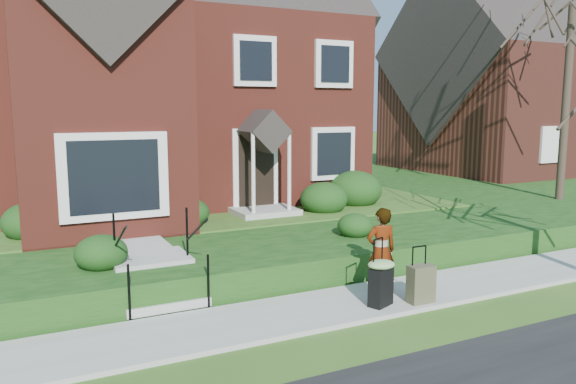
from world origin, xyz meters
TOP-DOWN VIEW (x-y plane):
  - ground at (0.00, 0.00)m, footprint 120.00×120.00m
  - sidewalk at (0.00, 0.00)m, footprint 60.00×1.60m
  - terrace at (4.00, 10.90)m, footprint 44.00×20.00m
  - walkway at (-2.50, 5.00)m, footprint 1.20×6.00m
  - main_house at (-0.21, 9.61)m, footprint 10.40×10.20m
  - neighbour_house at (16.00, 11.00)m, footprint 9.40×8.00m
  - front_steps at (-2.50, 1.84)m, footprint 1.40×2.02m
  - foundation_shrubs at (1.12, 5.04)m, footprint 10.00×4.75m
  - woman at (1.16, 0.16)m, footprint 0.62×0.46m
  - suitcase_black at (0.77, -0.39)m, footprint 0.59×0.55m
  - suitcase_olive at (1.48, -0.56)m, footprint 0.46×0.27m

SIDE VIEW (x-z plane):
  - ground at x=0.00m, z-range 0.00..0.00m
  - sidewalk at x=0.00m, z-range 0.00..0.08m
  - terrace at x=4.00m, z-range 0.00..0.60m
  - suitcase_olive at x=1.48m, z-range -0.08..0.90m
  - front_steps at x=-2.50m, z-range -0.28..1.22m
  - suitcase_black at x=0.77m, z-range -0.05..1.11m
  - walkway at x=-2.50m, z-range 0.60..0.66m
  - woman at x=1.16m, z-range 0.08..1.64m
  - foundation_shrubs at x=1.12m, z-range 0.51..1.62m
  - neighbour_house at x=16.00m, z-range 0.65..9.85m
  - main_house at x=-0.21m, z-range 0.56..9.96m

